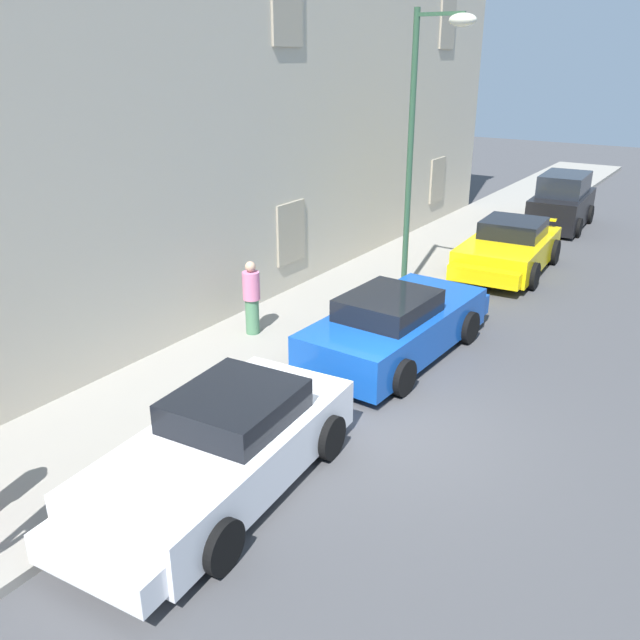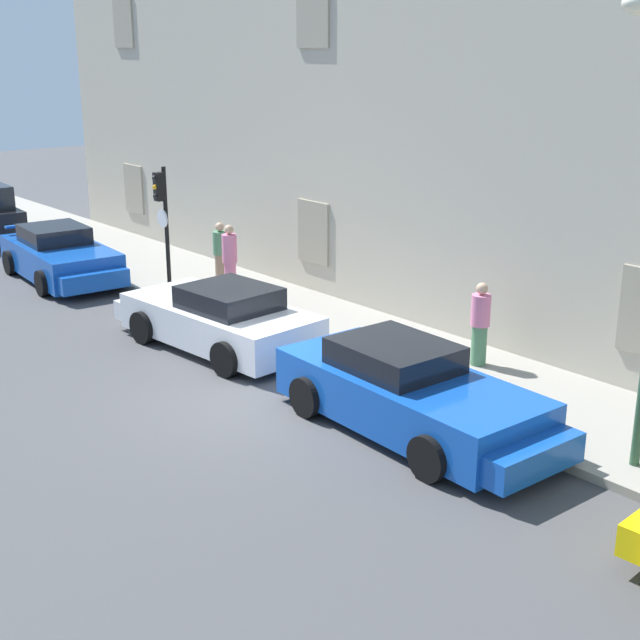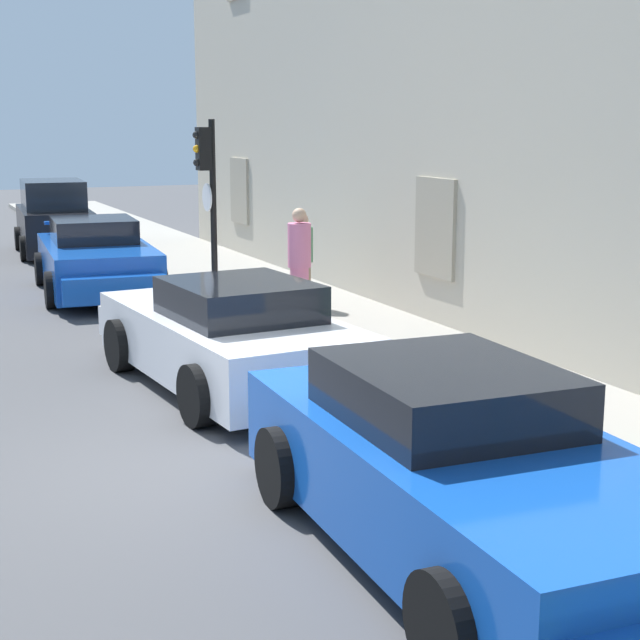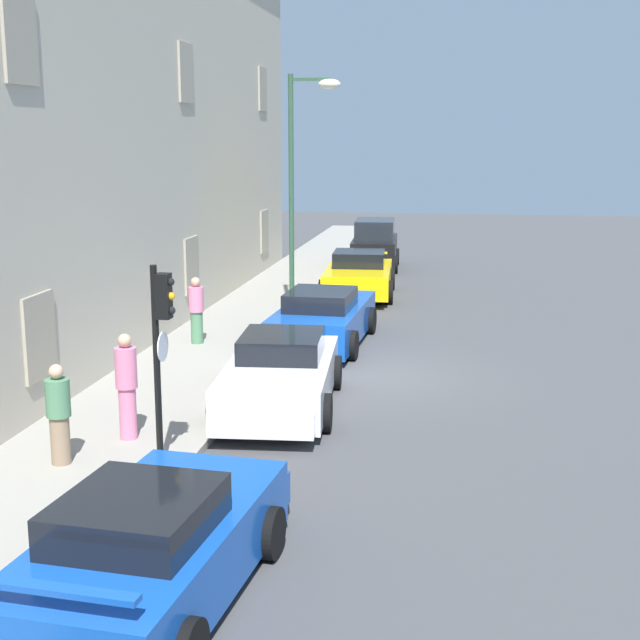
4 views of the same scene
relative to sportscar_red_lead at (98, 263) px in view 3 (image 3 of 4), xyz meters
The scene contains 9 objects.
ground_plane 9.86m from the sportscar_red_lead, ahead, with size 80.00×80.00×0.00m, color #444447.
sidewalk 10.10m from the sportscar_red_lead, 13.95° to the left, with size 60.00×3.22×0.14m, color gray.
sportscar_red_lead is the anchor object (origin of this frame).
sportscar_yellow_flank 6.95m from the sportscar_red_lead, ahead, with size 4.86×2.39×1.34m.
sportscar_white_middle 12.54m from the sportscar_red_lead, ahead, with size 5.07×2.26×1.39m.
hatchback_distant 6.15m from the sportscar_red_lead, behind, with size 3.62×1.97×1.79m.
traffic_light 3.92m from the sportscar_red_lead, 17.69° to the left, with size 0.44×0.36×3.07m.
pedestrian_admiring 5.07m from the sportscar_red_lead, 24.90° to the left, with size 0.46×0.46×1.76m.
pedestrian_bystander 4.30m from the sportscar_red_lead, 39.28° to the left, with size 0.41×0.41×1.55m.
Camera 3 is at (8.35, -2.55, 3.19)m, focal length 54.95 mm.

